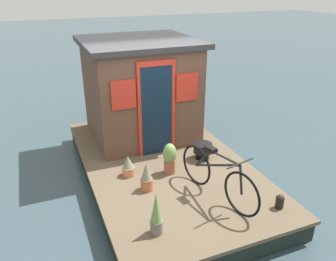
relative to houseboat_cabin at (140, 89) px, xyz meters
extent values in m
plane|color=#384C54|center=(-1.31, 0.00, -1.40)|extent=(60.00, 60.00, 0.00)
cube|color=brown|center=(-1.31, 0.00, -1.05)|extent=(4.84, 2.80, 0.06)
cube|color=black|center=(-1.31, 0.00, -1.24)|extent=(4.74, 2.74, 0.33)
cube|color=brown|center=(0.01, 0.00, -0.06)|extent=(1.89, 2.02, 1.92)
cube|color=#28282B|center=(0.01, 0.00, 0.95)|extent=(2.09, 2.22, 0.10)
cube|color=#19334C|center=(-0.96, 0.00, -0.17)|extent=(0.04, 0.60, 1.70)
cube|color=red|center=(-0.96, 0.00, -0.12)|extent=(0.03, 0.72, 1.80)
cube|color=red|center=(-0.96, -0.61, 0.23)|extent=(0.03, 0.44, 0.52)
cube|color=red|center=(-0.96, 0.61, 0.23)|extent=(0.03, 0.44, 0.52)
torus|color=black|center=(-3.16, -0.44, -0.68)|extent=(0.66, 0.19, 0.67)
torus|color=black|center=(-2.19, -0.21, -0.68)|extent=(0.66, 0.19, 0.67)
cylinder|color=black|center=(-2.64, -0.31, -0.47)|extent=(0.91, 0.24, 0.46)
cylinder|color=black|center=(-2.79, -0.35, -0.27)|extent=(0.59, 0.17, 0.06)
cylinder|color=black|center=(-2.35, -0.25, -0.48)|extent=(0.34, 0.11, 0.42)
cylinder|color=black|center=(-3.12, -0.43, -0.47)|extent=(0.12, 0.06, 0.44)
cube|color=black|center=(-2.50, -0.28, -0.25)|extent=(0.22, 0.14, 0.06)
cylinder|color=black|center=(-3.08, -0.42, -0.22)|extent=(0.14, 0.49, 0.02)
cylinder|color=#C6754C|center=(-1.54, 0.75, -0.94)|extent=(0.21, 0.21, 0.16)
cone|color=gray|center=(-1.54, 0.75, -0.75)|extent=(0.19, 0.19, 0.22)
cylinder|color=slate|center=(-3.08, 0.81, -0.92)|extent=(0.17, 0.17, 0.20)
cone|color=#70934C|center=(-3.08, 0.81, -0.61)|extent=(0.15, 0.15, 0.42)
cylinder|color=#935138|center=(-1.73, 0.06, -0.90)|extent=(0.20, 0.20, 0.23)
ellipsoid|color=#70934C|center=(-1.73, 0.06, -0.65)|extent=(0.23, 0.23, 0.38)
cylinder|color=#B2603D|center=(-2.07, 0.60, -0.92)|extent=(0.20, 0.20, 0.20)
cone|color=gray|center=(-2.07, 0.60, -0.68)|extent=(0.18, 0.18, 0.28)
cylinder|color=black|center=(-1.48, -0.71, -0.80)|extent=(0.35, 0.35, 0.17)
cylinder|color=black|center=(-1.48, -0.71, -0.95)|extent=(0.04, 0.04, 0.13)
cylinder|color=black|center=(-1.48, -0.71, -1.01)|extent=(0.24, 0.24, 0.02)
cylinder|color=black|center=(-3.26, -1.05, -0.94)|extent=(0.12, 0.12, 0.16)
sphere|color=black|center=(-3.26, -1.05, -0.86)|extent=(0.13, 0.13, 0.13)
camera|label=1|loc=(-6.40, 2.00, 2.06)|focal=36.05mm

